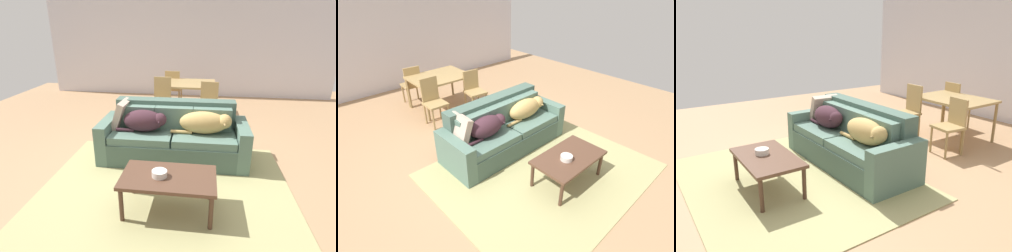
% 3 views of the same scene
% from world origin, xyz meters
% --- Properties ---
extents(ground_plane, '(10.00, 10.00, 0.00)m').
position_xyz_m(ground_plane, '(0.00, 0.00, 0.00)').
color(ground_plane, tan).
extents(back_partition, '(8.00, 0.12, 2.70)m').
position_xyz_m(back_partition, '(0.00, 4.00, 1.35)').
color(back_partition, silver).
rests_on(back_partition, ground).
extents(area_rug, '(3.24, 2.70, 0.01)m').
position_xyz_m(area_rug, '(0.09, -0.94, 0.01)').
color(area_rug, tan).
rests_on(area_rug, ground).
extents(couch, '(2.24, 0.89, 0.88)m').
position_xyz_m(couch, '(0.09, -0.03, 0.35)').
color(couch, '#425A4F').
rests_on(couch, ground).
extents(dog_on_left_cushion, '(0.77, 0.34, 0.33)m').
position_xyz_m(dog_on_left_cushion, '(-0.34, -0.15, 0.64)').
color(dog_on_left_cushion, '#3D222B').
rests_on(dog_on_left_cushion, couch).
extents(dog_on_right_cushion, '(0.89, 0.33, 0.33)m').
position_xyz_m(dog_on_right_cushion, '(0.57, -0.12, 0.65)').
color(dog_on_right_cushion, tan).
rests_on(dog_on_right_cushion, couch).
extents(throw_pillow_by_left_arm, '(0.26, 0.45, 0.45)m').
position_xyz_m(throw_pillow_by_left_arm, '(-0.75, 0.01, 0.67)').
color(throw_pillow_by_left_arm, '#BCA593').
rests_on(throw_pillow_by_left_arm, couch).
extents(coffee_table, '(1.05, 0.62, 0.45)m').
position_xyz_m(coffee_table, '(0.18, -1.35, 0.40)').
color(coffee_table, brown).
rests_on(coffee_table, ground).
extents(bowl_on_coffee_table, '(0.17, 0.17, 0.07)m').
position_xyz_m(bowl_on_coffee_table, '(0.09, -1.37, 0.48)').
color(bowl_on_coffee_table, silver).
rests_on(bowl_on_coffee_table, coffee_table).
extents(dining_table, '(1.23, 0.96, 0.75)m').
position_xyz_m(dining_table, '(0.14, 2.15, 0.68)').
color(dining_table, '#A78854').
rests_on(dining_table, ground).
extents(dining_chair_near_left, '(0.40, 0.40, 0.96)m').
position_xyz_m(dining_chair_near_left, '(-0.35, 1.57, 0.53)').
color(dining_chair_near_left, '#A78854').
rests_on(dining_chair_near_left, ground).
extents(dining_chair_near_right, '(0.45, 0.45, 0.89)m').
position_xyz_m(dining_chair_near_right, '(0.62, 1.53, 0.50)').
color(dining_chair_near_right, '#A78854').
rests_on(dining_chair_near_right, ground).
extents(dining_chair_far_left, '(0.43, 0.43, 0.92)m').
position_xyz_m(dining_chair_far_left, '(-0.25, 2.72, 0.52)').
color(dining_chair_far_left, '#A78854').
rests_on(dining_chair_far_left, ground).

